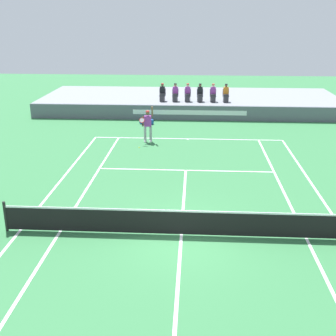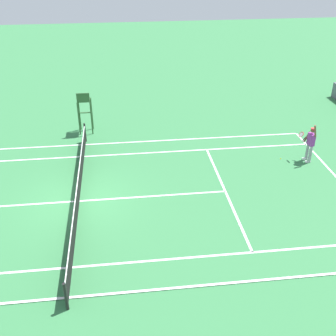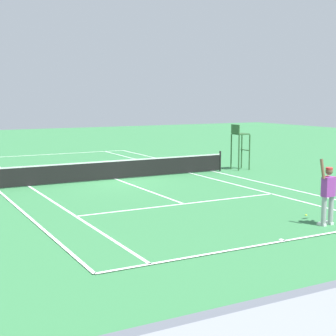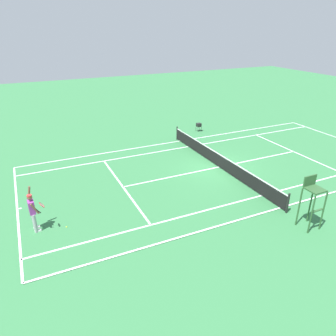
{
  "view_description": "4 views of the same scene",
  "coord_description": "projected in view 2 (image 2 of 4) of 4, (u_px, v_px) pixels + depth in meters",
  "views": [
    {
      "loc": [
        0.36,
        -13.05,
        7.01
      ],
      "look_at": [
        -0.69,
        3.91,
        1.0
      ],
      "focal_mm": 46.97,
      "sensor_mm": 36.0,
      "label": 1
    },
    {
      "loc": [
        15.41,
        1.95,
        10.19
      ],
      "look_at": [
        -0.69,
        3.91,
        1.0
      ],
      "focal_mm": 45.2,
      "sensor_mm": 36.0,
      "label": 2
    },
    {
      "loc": [
        9.26,
        22.3,
        3.94
      ],
      "look_at": [
        -0.69,
        3.91,
        1.0
      ],
      "focal_mm": 54.76,
      "sensor_mm": 36.0,
      "label": 3
    },
    {
      "loc": [
        -15.47,
        10.88,
        8.44
      ],
      "look_at": [
        -0.69,
        3.91,
        1.0
      ],
      "focal_mm": 34.09,
      "sensor_mm": 36.0,
      "label": 4
    }
  ],
  "objects": [
    {
      "name": "court",
      "position": [
        80.0,
        201.0,
        18.12
      ],
      "size": [
        11.08,
        23.88,
        0.03
      ],
      "color": "#337542",
      "rests_on": "ground"
    },
    {
      "name": "tennis_ball",
      "position": [
        281.0,
        159.0,
        21.44
      ],
      "size": [
        0.07,
        0.07,
        0.07
      ],
      "primitive_type": "sphere",
      "color": "#D1E533",
      "rests_on": "ground"
    },
    {
      "name": "net",
      "position": [
        78.0,
        191.0,
        17.87
      ],
      "size": [
        11.98,
        0.1,
        1.07
      ],
      "color": "black",
      "rests_on": "ground"
    },
    {
      "name": "ground_plane",
      "position": [
        80.0,
        201.0,
        18.13
      ],
      "size": [
        80.0,
        80.0,
        0.0
      ],
      "primitive_type": "plane",
      "color": "#337542"
    },
    {
      "name": "umpire_chair",
      "position": [
        84.0,
        107.0,
        23.56
      ],
      "size": [
        0.77,
        0.77,
        2.44
      ],
      "color": "#2D562D",
      "rests_on": "ground"
    },
    {
      "name": "tennis_player",
      "position": [
        310.0,
        143.0,
        20.79
      ],
      "size": [
        0.76,
        0.66,
        2.08
      ],
      "color": "#9E9EA3",
      "rests_on": "ground"
    }
  ]
}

